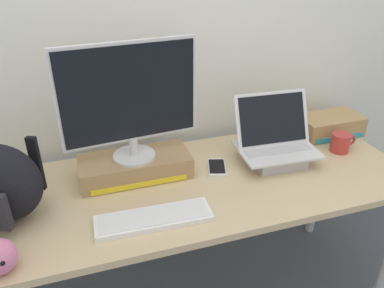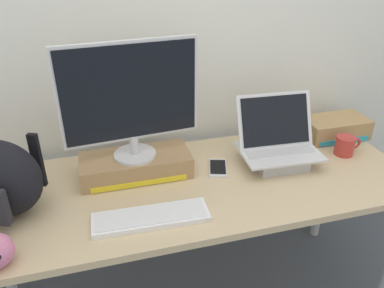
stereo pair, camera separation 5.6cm
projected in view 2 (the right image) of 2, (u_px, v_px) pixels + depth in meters
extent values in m
cube|color=silver|center=(165.00, 24.00, 1.72)|extent=(7.00, 0.10, 2.60)
cube|color=tan|center=(192.00, 185.00, 1.61)|extent=(1.88, 0.70, 0.03)
cylinder|color=#B2B2B7|center=(323.00, 187.00, 2.24)|extent=(0.05, 0.05, 0.71)
cube|color=#9E7A51|center=(136.00, 165.00, 1.63)|extent=(0.46, 0.20, 0.09)
cube|color=yellow|center=(140.00, 184.00, 1.56)|extent=(0.39, 0.00, 0.02)
cylinder|color=silver|center=(135.00, 154.00, 1.61)|extent=(0.18, 0.18, 0.01)
cylinder|color=silver|center=(134.00, 144.00, 1.59)|extent=(0.04, 0.04, 0.08)
cube|color=silver|center=(130.00, 92.00, 1.48)|extent=(0.55, 0.07, 0.40)
cube|color=black|center=(131.00, 93.00, 1.47)|extent=(0.53, 0.05, 0.38)
cube|color=#ADADB2|center=(278.00, 158.00, 1.72)|extent=(0.23, 0.21, 0.06)
cube|color=silver|center=(279.00, 151.00, 1.70)|extent=(0.36, 0.27, 0.01)
cube|color=#B7B7BC|center=(277.00, 148.00, 1.72)|extent=(0.31, 0.15, 0.00)
cube|color=silver|center=(275.00, 120.00, 1.71)|extent=(0.35, 0.13, 0.23)
cube|color=black|center=(275.00, 120.00, 1.71)|extent=(0.32, 0.11, 0.20)
cube|color=white|center=(151.00, 217.00, 1.38)|extent=(0.43, 0.14, 0.02)
cube|color=silver|center=(151.00, 215.00, 1.38)|extent=(0.40, 0.12, 0.00)
ellipsoid|color=black|center=(0.00, 179.00, 1.36)|extent=(0.37, 0.31, 0.30)
cube|color=black|center=(37.00, 160.00, 1.44)|extent=(0.04, 0.03, 0.22)
cylinder|color=#B2332D|center=(345.00, 146.00, 1.79)|extent=(0.09, 0.09, 0.09)
torus|color=#B2332D|center=(355.00, 143.00, 1.80)|extent=(0.06, 0.01, 0.06)
cube|color=silver|center=(218.00, 168.00, 1.69)|extent=(0.12, 0.16, 0.01)
cube|color=black|center=(218.00, 167.00, 1.69)|extent=(0.10, 0.13, 0.00)
cube|color=#A88456|center=(335.00, 128.00, 1.95)|extent=(0.32, 0.18, 0.10)
cube|color=#2899BC|center=(344.00, 141.00, 1.89)|extent=(0.27, 0.00, 0.02)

